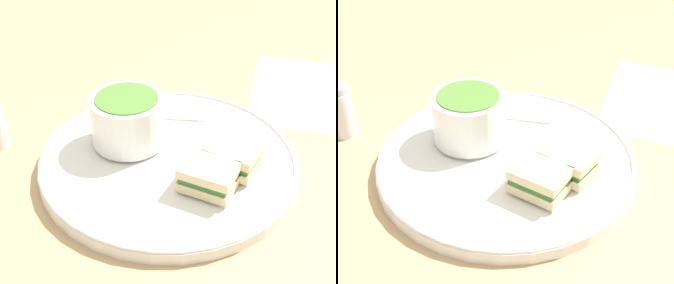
# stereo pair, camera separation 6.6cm
# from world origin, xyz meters

# --- Properties ---
(ground_plane) EXTENTS (2.40, 2.40, 0.00)m
(ground_plane) POSITION_xyz_m (0.00, 0.00, 0.00)
(ground_plane) COLOR tan
(plate) EXTENTS (0.37, 0.37, 0.02)m
(plate) POSITION_xyz_m (0.00, 0.00, 0.01)
(plate) COLOR white
(plate) RESTS_ON ground_plane
(soup_bowl) EXTENTS (0.11, 0.11, 0.07)m
(soup_bowl) POSITION_xyz_m (-0.07, -0.01, 0.06)
(soup_bowl) COLOR white
(soup_bowl) RESTS_ON plate
(spoon) EXTENTS (0.11, 0.09, 0.01)m
(spoon) POSITION_xyz_m (-0.09, 0.06, 0.03)
(spoon) COLOR silver
(spoon) RESTS_ON plate
(sandwich_half_near) EXTENTS (0.08, 0.07, 0.03)m
(sandwich_half_near) POSITION_xyz_m (0.09, -0.02, 0.04)
(sandwich_half_near) COLOR beige
(sandwich_half_near) RESTS_ON plate
(sandwich_half_far) EXTENTS (0.08, 0.06, 0.03)m
(sandwich_half_far) POSITION_xyz_m (0.09, 0.03, 0.04)
(sandwich_half_far) COLOR beige
(sandwich_half_far) RESTS_ON plate
(menu_sheet) EXTENTS (0.32, 0.34, 0.00)m
(menu_sheet) POSITION_xyz_m (0.07, 0.34, 0.00)
(menu_sheet) COLOR white
(menu_sheet) RESTS_ON ground_plane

